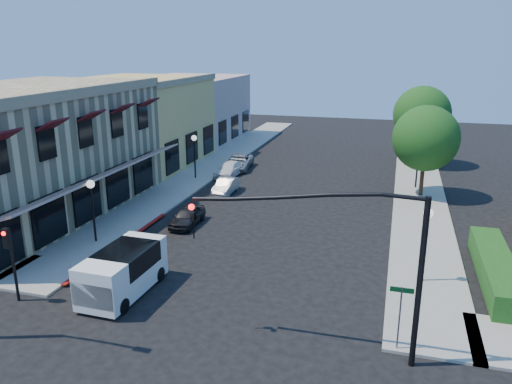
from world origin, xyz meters
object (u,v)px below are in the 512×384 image
(street_tree_a, at_px, (426,138))
(secondary_signal, at_px, (10,251))
(lamppost_left_near, at_px, (92,195))
(lamppost_right_near, at_px, (427,226))
(parked_car_c, at_px, (229,169))
(parked_car_b, at_px, (226,186))
(signal_mast_arm, at_px, (354,247))
(street_tree_b, at_px, (422,114))
(white_van, at_px, (122,270))
(parked_car_d, at_px, (238,162))
(lamppost_left_far, at_px, (194,146))
(parked_car_a, at_px, (187,216))
(lamppost_right_far, at_px, (419,153))
(street_name_sign, at_px, (400,308))

(street_tree_a, bearing_deg, secondary_signal, -129.21)
(lamppost_left_near, xyz_separation_m, lamppost_right_near, (17.00, 0.00, 0.00))
(lamppost_left_near, distance_m, parked_car_c, 16.06)
(parked_car_b, distance_m, parked_car_c, 5.01)
(signal_mast_arm, xyz_separation_m, lamppost_left_near, (-14.36, 6.50, -1.35))
(lamppost_left_near, bearing_deg, street_tree_b, 54.21)
(signal_mast_arm, distance_m, white_van, 10.45)
(parked_car_c, distance_m, parked_car_d, 2.39)
(street_tree_b, distance_m, signal_mast_arm, 30.65)
(signal_mast_arm, distance_m, lamppost_left_near, 15.82)
(lamppost_left_near, xyz_separation_m, lamppost_left_far, (0.00, 14.00, 0.00))
(parked_car_a, bearing_deg, lamppost_right_far, 41.29)
(secondary_signal, height_order, lamppost_right_near, lamppost_right_near)
(street_tree_b, relative_size, signal_mast_arm, 0.88)
(street_tree_a, distance_m, parked_car_c, 15.53)
(street_name_sign, bearing_deg, parked_car_b, 126.32)
(lamppost_left_near, bearing_deg, parked_car_a, 46.94)
(street_tree_a, bearing_deg, parked_car_b, -167.28)
(street_name_sign, bearing_deg, parked_car_c, 122.45)
(street_name_sign, distance_m, parked_car_c, 25.56)
(lamppost_right_near, distance_m, parked_car_a, 14.05)
(street_tree_b, height_order, lamppost_left_near, street_tree_b)
(lamppost_left_near, xyz_separation_m, white_van, (4.49, -4.73, -1.59))
(signal_mast_arm, bearing_deg, street_name_sign, 23.20)
(parked_car_d, bearing_deg, white_van, -90.03)
(signal_mast_arm, xyz_separation_m, lamppost_right_near, (2.64, 6.50, -1.35))
(lamppost_left_far, bearing_deg, lamppost_right_far, 6.71)
(street_name_sign, height_order, parked_car_c, street_name_sign)
(street_tree_a, bearing_deg, signal_mast_arm, -98.17)
(parked_car_c, relative_size, parked_car_d, 0.87)
(street_tree_b, bearing_deg, parked_car_c, -151.17)
(signal_mast_arm, relative_size, lamppost_left_near, 2.24)
(signal_mast_arm, distance_m, parked_car_d, 27.65)
(white_van, bearing_deg, lamppost_left_near, 133.55)
(lamppost_left_far, bearing_deg, street_name_sign, -51.06)
(street_tree_a, xyz_separation_m, lamppost_right_near, (-0.30, -14.00, -1.46))
(lamppost_right_near, bearing_deg, white_van, -159.30)
(street_tree_a, relative_size, parked_car_b, 1.95)
(signal_mast_arm, bearing_deg, parked_car_a, 135.52)
(street_tree_b, distance_m, lamppost_left_near, 29.64)
(white_van, xyz_separation_m, parked_car_c, (-2.19, 20.47, -0.59))
(parked_car_b, bearing_deg, street_name_sign, -53.69)
(street_name_sign, height_order, white_van, street_name_sign)
(lamppost_left_near, bearing_deg, parked_car_d, 82.77)
(parked_car_a, xyz_separation_m, parked_car_c, (-1.40, 11.78, -0.01))
(street_tree_a, height_order, secondary_signal, street_tree_a)
(lamppost_left_far, height_order, lamppost_right_far, same)
(lamppost_right_far, relative_size, white_van, 0.79)
(street_tree_b, bearing_deg, parked_car_b, -136.14)
(signal_mast_arm, xyz_separation_m, lamppost_left_far, (-14.36, 20.50, -1.35))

